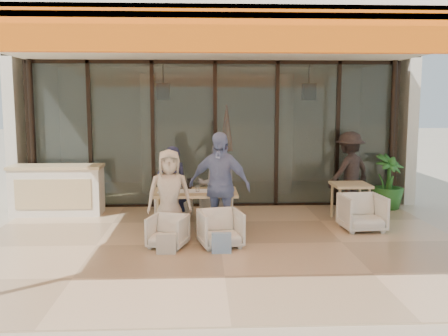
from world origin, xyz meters
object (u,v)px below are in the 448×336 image
Objects in this scene: diner_cream at (169,195)px; side_chair at (362,211)px; standing_woman at (349,171)px; host_counter at (57,190)px; potted_palm at (388,182)px; diner_periwinkle at (219,186)px; diner_grey at (217,185)px; dining_table at (194,194)px; chair_far_left at (174,205)px; chair_near_right at (220,227)px; chair_near_left at (168,230)px; side_table at (350,189)px; diner_navy at (172,186)px; chair_far_right at (217,205)px.

side_chair is (3.43, 0.38, -0.40)m from diner_cream.
side_chair is at bearing 50.34° from standing_woman.
potted_palm is at bearing 2.06° from host_counter.
diner_periwinkle is 2.47× the size of side_chair.
diner_periwinkle reaches higher than host_counter.
diner_grey is at bearing 109.89° from diner_periwinkle.
diner_periwinkle is at bearing -46.97° from dining_table.
chair_near_right is (0.84, -1.90, 0.03)m from chair_far_left.
chair_near_right is at bearing -144.56° from potted_palm.
diner_cream reaches higher than chair_near_right.
potted_palm reaches higher than host_counter.
chair_far_left is at bearing 107.03° from chair_near_left.
side_chair is (2.59, -0.52, -0.40)m from diner_grey.
diner_grey is (0.84, -0.50, 0.47)m from chair_far_left.
potted_palm is at bearing 22.59° from chair_near_right.
diner_cream is 0.85m from diner_periwinkle.
host_counter reaches higher than chair_near_left.
chair_far_left is 1.74m from diner_periwinkle.
chair_near_left is 0.79× the size of side_chair.
standing_woman is (0.25, 0.96, 0.21)m from side_table.
chair_far_left is at bearing -11.56° from host_counter.
diner_navy is 2.05× the size of side_chair.
dining_table is 2.01× the size of side_table.
chair_near_right is 4.56m from potted_palm.
host_counter is 2.61m from diner_navy.
side_chair is at bearing -1.36° from dining_table.
chair_near_left is 0.32× the size of diner_periwinkle.
diner_navy is at bearing 44.13° from chair_far_right.
side_table is (2.59, 1.63, 0.30)m from chair_near_right.
chair_far_left is at bearing 159.32° from side_chair.
chair_far_right is at bearing 53.59° from diner_cream.
diner_grey is at bearing 77.15° from chair_near_right.
dining_table is at bearing 152.93° from diner_periwinkle.
chair_far_left is at bearing 113.70° from dining_table.
chair_near_left is 0.49× the size of potted_palm.
diner_periwinkle is (3.24, -1.89, 0.38)m from host_counter.
diner_navy reaches higher than side_table.
diner_grey is (0.43, 0.44, 0.09)m from dining_table.
side_table is at bearing 85.82° from side_chair.
standing_woman is at bearing -158.66° from diner_grey.
dining_table is 0.66m from diner_periwinkle.
chair_far_right is 2.08m from chair_near_left.
chair_far_right is at bearing 77.15° from chair_near_right.
host_counter is at bearing 130.75° from chair_near_right.
diner_cream is at bearing -1.57° from standing_woman.
diner_grey is (0.00, -0.50, 0.48)m from chair_far_right.
chair_near_left is at bearing 79.52° from chair_far_right.
side_table is at bearing -176.26° from diner_grey.
potted_palm is (4.14, 1.69, -0.09)m from dining_table.
chair_far_left is 0.35× the size of standing_woman.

